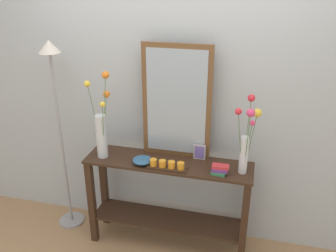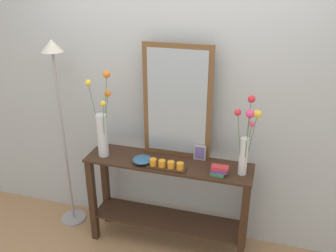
# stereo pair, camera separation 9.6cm
# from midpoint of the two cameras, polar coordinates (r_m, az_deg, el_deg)

# --- Properties ---
(ground_plane) EXTENTS (7.00, 6.00, 0.02)m
(ground_plane) POSITION_cam_midpoint_polar(r_m,az_deg,el_deg) (3.44, 0.84, -17.94)
(ground_plane) COLOR #A87F56
(wall_back) EXTENTS (6.40, 0.08, 2.70)m
(wall_back) POSITION_cam_midpoint_polar(r_m,az_deg,el_deg) (3.00, 2.48, 5.69)
(wall_back) COLOR #B2BCC1
(wall_back) RESTS_ON ground
(console_table) EXTENTS (1.38, 0.34, 0.83)m
(console_table) POSITION_cam_midpoint_polar(r_m,az_deg,el_deg) (3.12, 0.89, -10.82)
(console_table) COLOR #382316
(console_table) RESTS_ON ground
(mirror_leaning) EXTENTS (0.56, 0.03, 0.94)m
(mirror_leaning) POSITION_cam_midpoint_polar(r_m,az_deg,el_deg) (2.87, 2.41, 3.72)
(mirror_leaning) COLOR brown
(mirror_leaning) RESTS_ON console_table
(tall_vase_left) EXTENTS (0.17, 0.19, 0.72)m
(tall_vase_left) POSITION_cam_midpoint_polar(r_m,az_deg,el_deg) (2.99, -9.44, -0.22)
(tall_vase_left) COLOR silver
(tall_vase_left) RESTS_ON console_table
(vase_right) EXTENTS (0.19, 0.21, 0.61)m
(vase_right) POSITION_cam_midpoint_polar(r_m,az_deg,el_deg) (2.73, 13.26, -2.14)
(vase_right) COLOR silver
(vase_right) RESTS_ON console_table
(candle_tray) EXTENTS (0.32, 0.09, 0.07)m
(candle_tray) POSITION_cam_midpoint_polar(r_m,az_deg,el_deg) (2.85, 0.72, -6.25)
(candle_tray) COLOR #382316
(candle_tray) RESTS_ON console_table
(picture_frame_small) EXTENTS (0.10, 0.01, 0.13)m
(picture_frame_small) POSITION_cam_midpoint_polar(r_m,az_deg,el_deg) (2.97, 5.97, -4.22)
(picture_frame_small) COLOR #B7B2AD
(picture_frame_small) RESTS_ON console_table
(decorative_bowl) EXTENTS (0.16, 0.16, 0.05)m
(decorative_bowl) POSITION_cam_midpoint_polar(r_m,az_deg,el_deg) (2.93, -3.15, -5.35)
(decorative_bowl) COLOR #2D5B84
(decorative_bowl) RESTS_ON console_table
(book_stack) EXTENTS (0.13, 0.10, 0.07)m
(book_stack) POSITION_cam_midpoint_polar(r_m,az_deg,el_deg) (2.80, 9.04, -6.98)
(book_stack) COLOR #388E56
(book_stack) RESTS_ON console_table
(floor_lamp) EXTENTS (0.24, 0.24, 1.76)m
(floor_lamp) POSITION_cam_midpoint_polar(r_m,az_deg,el_deg) (3.22, -15.98, 3.00)
(floor_lamp) COLOR #9E9EA3
(floor_lamp) RESTS_ON ground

